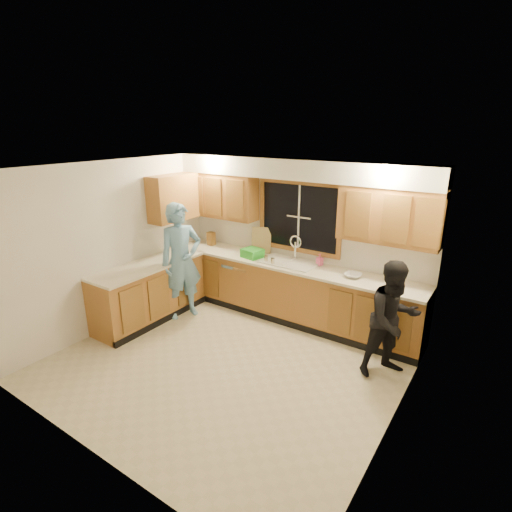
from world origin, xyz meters
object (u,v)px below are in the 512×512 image
at_px(man, 181,261).
at_px(knife_block, 211,239).
at_px(dish_crate, 252,253).
at_px(stove, 120,305).
at_px(sink, 289,266).
at_px(woman, 393,319).
at_px(dishwasher, 244,282).
at_px(soap_bottle, 320,260).
at_px(bowl, 353,275).

xyz_separation_m(man, knife_block, (-0.20, 0.98, 0.11)).
bearing_deg(dish_crate, stove, -123.59).
distance_m(sink, woman, 1.92).
relative_size(dishwasher, soap_bottle, 4.56).
distance_m(sink, man, 1.70).
bearing_deg(sink, man, -148.48).
bearing_deg(woman, dishwasher, 116.72).
height_order(knife_block, dish_crate, knife_block).
bearing_deg(soap_bottle, dishwasher, -171.50).
relative_size(knife_block, bowl, 0.97).
relative_size(dish_crate, soap_bottle, 1.65).
height_order(dishwasher, soap_bottle, soap_bottle).
relative_size(stove, man, 0.49).
height_order(soap_bottle, bowl, soap_bottle).
height_order(woman, soap_bottle, woman).
distance_m(stove, bowl, 3.41).
relative_size(man, bowl, 7.75).
bearing_deg(dish_crate, soap_bottle, 13.29).
bearing_deg(knife_block, soap_bottle, 6.27).
bearing_deg(woman, soap_bottle, 99.13).
xyz_separation_m(dishwasher, soap_bottle, (1.29, 0.19, 0.60)).
distance_m(sink, bowl, 1.05).
relative_size(sink, bowl, 3.60).
height_order(dishwasher, man, man).
bearing_deg(knife_block, stove, -90.77).
distance_m(man, bowl, 2.64).
distance_m(soap_bottle, bowl, 0.65).
relative_size(sink, man, 0.46).
bearing_deg(soap_bottle, bowl, -18.34).
bearing_deg(dish_crate, bowl, 1.69).
bearing_deg(bowl, stove, -147.75).
xyz_separation_m(man, bowl, (2.49, 0.86, 0.02)).
relative_size(man, woman, 1.26).
bearing_deg(man, dishwasher, -9.60).
distance_m(dishwasher, man, 1.17).
relative_size(woman, dish_crate, 4.98).
relative_size(dishwasher, bowl, 3.43).
xyz_separation_m(woman, knife_block, (-3.45, 0.73, 0.30)).
relative_size(stove, soap_bottle, 5.01).
distance_m(dishwasher, dish_crate, 0.62).
relative_size(man, dish_crate, 6.25).
distance_m(dishwasher, stove, 2.04).
xyz_separation_m(stove, soap_bottle, (2.24, 2.00, 0.56)).
bearing_deg(stove, knife_block, 85.38).
relative_size(sink, soap_bottle, 4.78).
xyz_separation_m(sink, bowl, (1.05, -0.03, 0.08)).
bearing_deg(dishwasher, stove, -117.69).
height_order(sink, soap_bottle, sink).
xyz_separation_m(man, soap_bottle, (1.88, 1.06, 0.08)).
distance_m(knife_block, bowl, 2.70).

